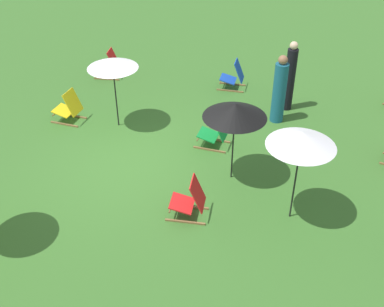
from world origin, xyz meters
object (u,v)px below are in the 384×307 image
Objects in this scene: deckchair_7 at (215,132)px; umbrella_1 at (302,139)px; umbrella_2 at (235,111)px; person_0 at (279,91)px; deckchair_5 at (69,108)px; deckchair_0 at (234,76)px; deckchair_10 at (190,200)px; umbrella_3 at (113,64)px; deckchair_4 at (109,65)px; person_1 at (290,78)px.

deckchair_7 is 0.45× the size of umbrella_1.
person_0 is at bearing 166.02° from umbrella_2.
deckchair_5 is at bearing -106.10° from umbrella_2.
deckchair_0 is 0.48× the size of person_0.
deckchair_7 is (3.03, 0.13, 0.00)m from deckchair_0.
deckchair_5 is at bearing -129.96° from deckchair_10.
deckchair_7 is (0.18, 3.74, 0.00)m from deckchair_5.
deckchair_10 is 4.19m from person_0.
deckchair_5 is 0.48× the size of umbrella_3.
deckchair_10 is 0.48× the size of umbrella_3.
umbrella_3 reaches higher than deckchair_0.
deckchair_4 is at bearing -130.37° from umbrella_1.
deckchair_10 is at bearing 4.74° from deckchair_7.
deckchair_4 is at bearing -136.69° from person_0.
umbrella_2 is at bearing -46.08° from person_0.
umbrella_3 is at bearing -44.00° from person_1.
deckchair_7 is at bearing -136.30° from umbrella_1.
deckchair_10 is 0.45× the size of umbrella_1.
umbrella_1 is (-0.46, 1.83, 1.36)m from deckchair_10.
deckchair_7 is 2.81m from umbrella_3.
deckchair_4 is 0.48× the size of umbrella_2.
umbrella_3 is (-0.31, -2.50, 1.26)m from deckchair_7.
umbrella_3 is 0.95× the size of person_1.
person_1 is (-2.23, 1.44, 0.51)m from deckchair_7.
person_1 reaches higher than deckchair_5.
deckchair_10 is 0.48× the size of umbrella_2.
umbrella_3 is (-2.76, -2.57, 1.26)m from deckchair_10.
person_1 is at bearing 158.46° from deckchair_10.
deckchair_0 is at bearing -169.90° from umbrella_2.
deckchair_10 is at bearing 3.73° from person_1.
deckchair_7 is at bearing 90.85° from deckchair_5.
umbrella_3 is 4.44m from person_1.
deckchair_4 is at bearing -149.21° from deckchair_10.
umbrella_3 is at bearing -113.97° from umbrella_2.
person_0 reaches higher than deckchair_10.
deckchair_7 is 2.04m from person_0.
umbrella_2 reaches higher than deckchair_10.
deckchair_10 is 1.92m from umbrella_2.
deckchair_0 is 3.83m from umbrella_3.
umbrella_3 reaches higher than deckchair_10.
umbrella_2 reaches higher than deckchair_7.
umbrella_1 is (2.18, 5.65, 1.36)m from deckchair_5.
umbrella_2 is (3.93, 4.40, 1.23)m from deckchair_4.
person_1 is (-3.30, 0.83, -0.72)m from umbrella_2.
deckchair_4 is 5.24m from person_0.
deckchair_5 is 0.45× the size of umbrella_1.
deckchair_7 is 2.70m from person_1.
umbrella_3 is 4.03m from person_0.
umbrella_2 is at bearing 153.76° from deckchair_10.
umbrella_1 reaches higher than deckchair_5.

